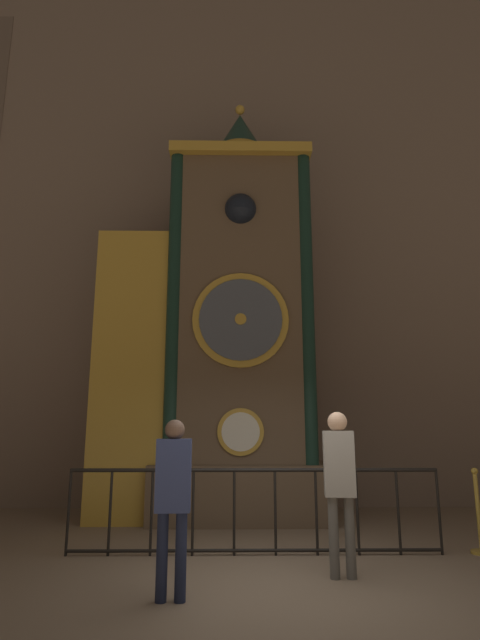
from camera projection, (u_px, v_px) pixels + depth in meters
ground_plane at (290, 588)px, 5.08m from camera, size 28.00×28.00×0.00m
cathedral_back_wall at (255, 214)px, 11.71m from camera, size 24.00×0.32×13.06m
clock_tower at (217, 333)px, 9.50m from camera, size 4.22×1.76×8.28m
railing_fence at (255, 507)px, 6.51m from camera, size 4.87×0.05×1.08m
visitor_near at (173, 490)px, 4.89m from camera, size 0.35×0.23×1.68m
visitor_far at (339, 475)px, 5.62m from camera, size 0.36×0.26×1.78m
stanchion_post at (480, 525)px, 6.54m from camera, size 0.28×0.28×1.08m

